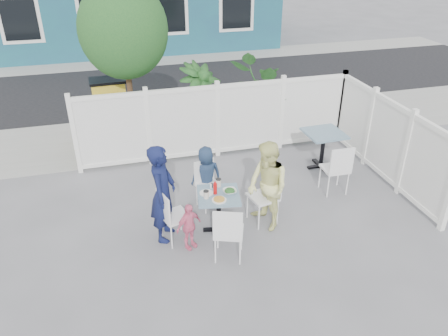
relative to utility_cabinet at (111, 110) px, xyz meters
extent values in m
plane|color=slate|center=(2.05, -4.00, -0.68)|extent=(80.00, 80.00, 0.00)
cube|color=gray|center=(2.05, -0.20, -0.67)|extent=(24.00, 2.60, 0.01)
cube|color=black|center=(2.05, 3.50, -0.67)|extent=(24.00, 5.00, 0.01)
cube|color=gray|center=(2.05, 6.60, -0.67)|extent=(24.00, 1.60, 0.01)
cube|color=black|center=(-0.95, 7.02, 0.92)|extent=(1.20, 0.04, 1.40)
cube|color=black|center=(3.05, 7.02, 0.92)|extent=(1.20, 0.04, 1.40)
cube|color=white|center=(2.15, -1.60, 0.14)|extent=(5.80, 0.04, 1.40)
cube|color=white|center=(2.15, -1.60, 0.88)|extent=(5.86, 0.08, 0.08)
cube|color=white|center=(2.15, -1.60, -0.62)|extent=(5.86, 0.08, 0.12)
cube|color=white|center=(5.05, -3.40, 0.14)|extent=(0.04, 3.60, 1.40)
cube|color=white|center=(5.05, -3.40, 0.88)|extent=(0.08, 3.66, 0.08)
cube|color=white|center=(5.05, -3.40, -0.62)|extent=(0.08, 3.66, 0.12)
cylinder|color=#382316|center=(0.45, -0.70, 0.52)|extent=(0.12, 0.12, 2.40)
ellipsoid|color=#18451D|center=(0.45, -0.70, 1.92)|extent=(1.80, 1.62, 1.98)
cube|color=gold|center=(0.00, 0.00, 0.00)|extent=(0.75, 0.55, 1.36)
imported|color=#18451D|center=(1.92, -0.90, 0.25)|extent=(1.46, 1.46, 1.85)
imported|color=#18451D|center=(3.53, -1.00, 0.26)|extent=(2.23, 2.19, 1.88)
cube|color=slate|center=(1.48, -4.24, 0.00)|extent=(0.76, 0.76, 0.04)
cylinder|color=black|center=(1.48, -4.24, -0.34)|extent=(0.08, 0.08, 0.64)
cube|color=black|center=(1.48, -4.24, -0.66)|extent=(0.52, 0.16, 0.04)
cube|color=black|center=(1.48, -4.24, -0.66)|extent=(0.16, 0.52, 0.04)
cube|color=slate|center=(4.10, -2.69, 0.09)|extent=(0.77, 0.77, 0.04)
cylinder|color=black|center=(4.10, -2.69, -0.29)|extent=(0.09, 0.09, 0.73)
cube|color=black|center=(4.10, -2.69, -0.66)|extent=(0.59, 0.10, 0.04)
cube|color=black|center=(4.10, -2.69, -0.66)|extent=(0.10, 0.59, 0.04)
cube|color=white|center=(0.77, -4.29, -0.23)|extent=(0.50, 0.52, 0.04)
cube|color=white|center=(0.59, -4.34, 0.02)|extent=(0.15, 0.41, 0.45)
cylinder|color=white|center=(0.88, -4.07, -0.45)|extent=(0.02, 0.02, 0.45)
cylinder|color=white|center=(0.98, -4.41, -0.45)|extent=(0.02, 0.02, 0.45)
cylinder|color=white|center=(0.56, -4.17, -0.45)|extent=(0.02, 0.02, 0.45)
cylinder|color=white|center=(0.66, -4.51, -0.45)|extent=(0.02, 0.02, 0.45)
cube|color=white|center=(2.26, -4.17, -0.20)|extent=(0.51, 0.53, 0.04)
cube|color=white|center=(2.46, -4.13, 0.07)|extent=(0.12, 0.45, 0.48)
cylinder|color=white|center=(2.12, -4.40, -0.44)|extent=(0.03, 0.03, 0.48)
cylinder|color=white|center=(2.05, -4.02, -0.44)|extent=(0.03, 0.03, 0.48)
cylinder|color=white|center=(2.48, -4.33, -0.44)|extent=(0.03, 0.03, 0.48)
cylinder|color=white|center=(2.40, -3.95, -0.44)|extent=(0.03, 0.03, 0.48)
cube|color=white|center=(1.50, -3.52, -0.26)|extent=(0.48, 0.47, 0.04)
cube|color=white|center=(1.45, -3.35, -0.02)|extent=(0.38, 0.14, 0.42)
cylinder|color=white|center=(1.71, -3.63, -0.47)|extent=(0.02, 0.02, 0.42)
cylinder|color=white|center=(1.39, -3.72, -0.47)|extent=(0.02, 0.02, 0.42)
cylinder|color=white|center=(1.62, -3.32, -0.47)|extent=(0.02, 0.02, 0.42)
cylinder|color=white|center=(1.30, -3.42, -0.47)|extent=(0.02, 0.02, 0.42)
cube|color=white|center=(1.46, -4.91, -0.22)|extent=(0.54, 0.53, 0.04)
cube|color=white|center=(1.40, -5.09, 0.03)|extent=(0.41, 0.18, 0.46)
cylinder|color=white|center=(1.35, -4.68, -0.45)|extent=(0.02, 0.02, 0.46)
cylinder|color=white|center=(1.69, -4.81, -0.45)|extent=(0.02, 0.02, 0.46)
cylinder|color=white|center=(1.23, -5.01, -0.45)|extent=(0.02, 0.02, 0.46)
cylinder|color=white|center=(1.57, -5.14, -0.45)|extent=(0.02, 0.02, 0.46)
cube|color=white|center=(3.88, -3.62, -0.20)|extent=(0.46, 0.44, 0.04)
cube|color=white|center=(3.87, -3.83, 0.07)|extent=(0.45, 0.04, 0.48)
cylinder|color=white|center=(3.69, -3.44, -0.44)|extent=(0.03, 0.03, 0.48)
cylinder|color=white|center=(4.07, -3.45, -0.44)|extent=(0.03, 0.03, 0.48)
cylinder|color=white|center=(3.68, -3.80, -0.44)|extent=(0.03, 0.03, 0.48)
cylinder|color=white|center=(4.06, -3.81, -0.44)|extent=(0.03, 0.03, 0.48)
imported|color=#10173F|center=(0.62, -4.16, 0.14)|extent=(0.58, 0.70, 1.63)
imported|color=#E8EA47|center=(2.28, -4.31, 0.08)|extent=(0.74, 0.86, 1.52)
imported|color=#1D2F4B|center=(1.49, -3.34, -0.13)|extent=(0.54, 0.35, 1.09)
imported|color=pink|center=(0.93, -4.54, -0.28)|extent=(0.50, 0.39, 0.79)
cylinder|color=white|center=(1.45, -4.41, 0.03)|extent=(0.23, 0.23, 0.01)
cylinder|color=white|center=(1.30, -4.16, 0.03)|extent=(0.22, 0.22, 0.01)
imported|color=white|center=(1.67, -4.24, 0.05)|extent=(0.22, 0.22, 0.05)
cylinder|color=beige|center=(1.27, -4.29, 0.08)|extent=(0.08, 0.08, 0.12)
cylinder|color=beige|center=(1.55, -4.00, 0.09)|extent=(0.09, 0.09, 0.13)
cylinder|color=red|center=(1.44, -4.21, 0.12)|extent=(0.06, 0.06, 0.19)
cylinder|color=white|center=(1.41, -4.03, 0.06)|extent=(0.03, 0.03, 0.08)
cylinder|color=black|center=(1.43, -4.00, 0.06)|extent=(0.03, 0.03, 0.08)
camera|label=1|loc=(0.03, -9.90, 3.74)|focal=35.00mm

